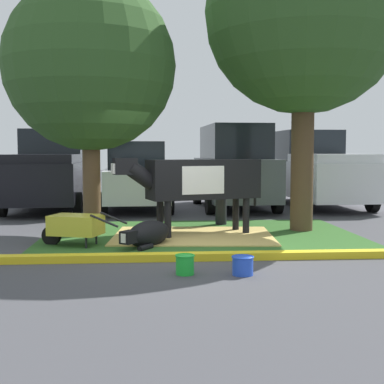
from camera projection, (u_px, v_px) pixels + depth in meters
name	position (u px, v px, depth m)	size (l,w,h in m)	color
ground_plane	(179.00, 251.00, 9.27)	(80.00, 80.00, 0.00)	#424247
grass_island	(201.00, 236.00, 10.93)	(6.44, 4.51, 0.02)	#2D5B23
curb_yellow	(215.00, 256.00, 8.53)	(7.64, 0.24, 0.12)	yellow
hay_bedding	(193.00, 236.00, 10.78)	(3.20, 2.40, 0.04)	tan
shade_tree_left	(90.00, 66.00, 10.84)	(3.52, 3.52, 5.27)	brown
shade_tree_right	(305.00, 15.00, 11.28)	(4.27, 4.27, 6.81)	#4C3823
cow_holstein	(199.00, 180.00, 10.87)	(3.06, 1.34, 1.61)	black
calf_lying	(148.00, 234.00, 9.66)	(1.04, 1.24, 0.48)	black
person_handler	(221.00, 191.00, 12.47)	(0.48, 0.34, 1.52)	black
wheelbarrow	(75.00, 225.00, 9.72)	(1.61, 0.94, 0.63)	gold
bucket_green	(185.00, 264.00, 7.52)	(0.28, 0.28, 0.28)	green
bucket_blue	(243.00, 265.00, 7.49)	(0.32, 0.32, 0.27)	blue
pickup_truck_black	(50.00, 172.00, 16.01)	(2.36, 5.47, 2.42)	black
hatchback_white	(136.00, 177.00, 15.83)	(2.14, 4.46, 2.02)	silver
suv_black	(234.00, 167.00, 16.10)	(2.24, 4.66, 2.52)	#4C5156
pickup_truck_maroon	(317.00, 171.00, 16.81)	(2.36, 5.47, 2.42)	silver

